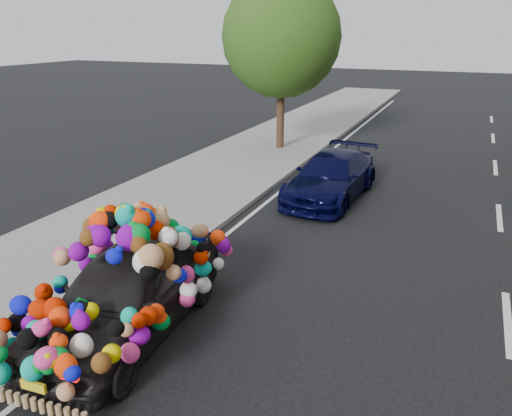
{
  "coord_description": "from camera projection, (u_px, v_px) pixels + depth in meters",
  "views": [
    {
      "loc": [
        2.64,
        -7.71,
        4.33
      ],
      "look_at": [
        -0.86,
        0.41,
        1.13
      ],
      "focal_mm": 35.0,
      "sensor_mm": 36.0,
      "label": 1
    }
  ],
  "objects": [
    {
      "name": "kerb",
      "position": [
        179.0,
        254.0,
        9.97
      ],
      "size": [
        0.15,
        60.0,
        0.13
      ],
      "primitive_type": "cube",
      "color": "gray",
      "rests_on": "ground"
    },
    {
      "name": "tree_near_sidewalk",
      "position": [
        282.0,
        37.0,
        17.36
      ],
      "size": [
        4.2,
        4.2,
        6.13
      ],
      "color": "#332114",
      "rests_on": "ground"
    },
    {
      "name": "lane_markings",
      "position": [
        508.0,
        322.0,
        7.77
      ],
      "size": [
        6.0,
        50.0,
        0.01
      ],
      "primitive_type": null,
      "color": "silver",
      "rests_on": "ground"
    },
    {
      "name": "navy_sedan",
      "position": [
        331.0,
        177.0,
        13.29
      ],
      "size": [
        1.94,
        4.21,
        1.19
      ],
      "primitive_type": "imported",
      "rotation": [
        0.0,
        0.0,
        -0.07
      ],
      "color": "black",
      "rests_on": "ground"
    },
    {
      "name": "sidewalk",
      "position": [
        101.0,
        239.0,
        10.69
      ],
      "size": [
        4.0,
        60.0,
        0.12
      ],
      "primitive_type": "cube",
      "color": "gray",
      "rests_on": "ground"
    },
    {
      "name": "plush_art_car",
      "position": [
        126.0,
        271.0,
        7.26
      ],
      "size": [
        2.19,
        4.2,
        1.97
      ],
      "rotation": [
        0.0,
        0.0,
        0.07
      ],
      "color": "black",
      "rests_on": "ground"
    },
    {
      "name": "ground",
      "position": [
        290.0,
        279.0,
        9.11
      ],
      "size": [
        100.0,
        100.0,
        0.0
      ],
      "primitive_type": "plane",
      "color": "black",
      "rests_on": "ground"
    }
  ]
}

